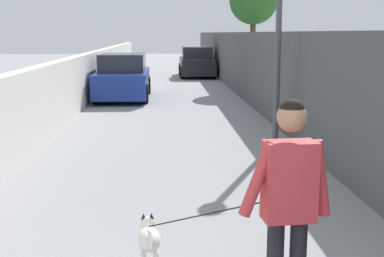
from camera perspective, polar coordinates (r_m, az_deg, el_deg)
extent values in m
plane|color=gray|center=(15.99, -2.66, 2.68)|extent=(80.00, 80.00, 0.00)
cube|color=silver|center=(14.15, -13.67, 4.54)|extent=(48.00, 0.30, 1.57)
cube|color=#4C4C4C|center=(14.16, 8.44, 6.16)|extent=(48.00, 0.30, 2.27)
cylinder|color=brown|center=(21.16, 6.85, 8.64)|extent=(0.23, 0.23, 2.98)
ellipsoid|color=#2D6628|center=(21.19, 6.98, 14.26)|extent=(1.97, 1.97, 1.98)
cylinder|color=#4C4C51|center=(10.34, 9.67, 7.88)|extent=(0.12, 0.12, 3.50)
cube|color=#B23338|center=(3.80, 10.95, -5.87)|extent=(0.25, 0.40, 0.60)
cylinder|color=#B23338|center=(3.72, 7.46, -5.67)|extent=(0.12, 0.29, 0.58)
cylinder|color=#B23338|center=(3.88, 14.32, -5.46)|extent=(0.11, 0.18, 0.59)
sphere|color=#9E7051|center=(3.70, 11.22, 1.29)|extent=(0.22, 0.22, 0.22)
sphere|color=black|center=(3.69, 11.24, 1.88)|extent=(0.19, 0.19, 0.19)
ellipsoid|color=white|center=(5.03, -4.87, -12.39)|extent=(0.38, 0.25, 0.22)
sphere|color=white|center=(5.23, -5.05, -10.65)|extent=(0.15, 0.15, 0.15)
cone|color=black|center=(5.20, -5.51, -9.85)|extent=(0.05, 0.05, 0.06)
cone|color=black|center=(5.20, -4.61, -9.82)|extent=(0.05, 0.05, 0.06)
cylinder|color=white|center=(5.21, -5.60, -13.72)|extent=(0.04, 0.04, 0.18)
cylinder|color=white|center=(5.21, -4.24, -13.67)|extent=(0.04, 0.04, 0.18)
cylinder|color=white|center=(4.79, -4.71, -12.59)|extent=(0.14, 0.04, 0.13)
cylinder|color=black|center=(4.37, 2.01, -9.58)|extent=(1.11, 1.09, 0.66)
cube|color=navy|center=(17.70, -7.78, 5.20)|extent=(4.19, 1.70, 0.80)
cube|color=#262B33|center=(17.65, -7.84, 7.40)|extent=(2.18, 1.50, 0.60)
cylinder|color=black|center=(19.09, -9.83, 4.82)|extent=(0.64, 0.22, 0.64)
cylinder|color=black|center=(18.97, -5.06, 4.90)|extent=(0.64, 0.22, 0.64)
cylinder|color=black|center=(16.52, -10.86, 3.88)|extent=(0.64, 0.22, 0.64)
cylinder|color=black|center=(16.38, -5.36, 3.97)|extent=(0.64, 0.22, 0.64)
cube|color=black|center=(26.43, 0.53, 7.10)|extent=(3.87, 1.70, 0.80)
cube|color=#262B33|center=(26.40, 0.53, 8.58)|extent=(2.01, 1.50, 0.60)
cylinder|color=black|center=(27.61, -1.28, 6.76)|extent=(0.64, 0.22, 0.64)
cylinder|color=black|center=(27.70, 2.01, 6.77)|extent=(0.64, 0.22, 0.64)
cylinder|color=black|center=(25.22, -1.10, 6.38)|extent=(0.64, 0.22, 0.64)
cylinder|color=black|center=(25.32, 2.50, 6.39)|extent=(0.64, 0.22, 0.64)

